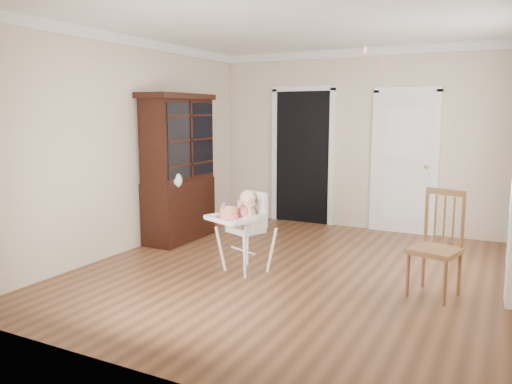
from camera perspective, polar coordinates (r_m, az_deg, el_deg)
The scene contains 14 objects.
floor at distance 5.66m, azimuth 4.27°, elevation -9.07°, with size 5.00×5.00×0.00m, color #50321B.
ceiling at distance 5.47m, azimuth 4.61°, elevation 18.93°, with size 5.00×5.00×0.00m, color white.
wall_back at distance 7.76m, azimuth 11.62°, elevation 5.82°, with size 4.50×4.50×0.00m, color beige.
wall_left at distance 6.60m, azimuth -13.96°, elevation 5.22°, with size 5.00×5.00×0.00m, color beige.
crown_molding at distance 5.46m, azimuth 4.60°, elevation 18.31°, with size 4.50×5.00×0.12m, color white, non-canonical shape.
doorway at distance 8.05m, azimuth 5.34°, elevation 4.35°, with size 1.06×0.05×2.22m.
closet_door at distance 7.61m, azimuth 16.58°, elevation 3.11°, with size 0.96×0.09×2.13m.
high_chair at distance 5.52m, azimuth -1.21°, elevation -3.47°, with size 0.71×0.79×0.91m.
baby at distance 5.51m, azimuth -1.02°, elevation -2.03°, with size 0.25×0.26×0.42m.
cake at distance 5.39m, azimuth -3.12°, elevation -2.40°, with size 0.25×0.25×0.12m.
sippy_cup at distance 5.58m, azimuth -3.66°, elevation -1.91°, with size 0.07×0.07×0.16m.
china_cabinet at distance 6.95m, azimuth -8.84°, elevation 2.74°, with size 0.53×1.20×2.02m.
dining_chair at distance 5.13m, azimuth 19.92°, elevation -5.94°, with size 0.51×0.51×1.03m.
streamer at distance 5.94m, azimuth 12.37°, elevation 15.52°, with size 0.03×0.50×0.02m, color pink, non-canonical shape.
Camera 1 is at (2.08, -4.97, 1.75)m, focal length 35.00 mm.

